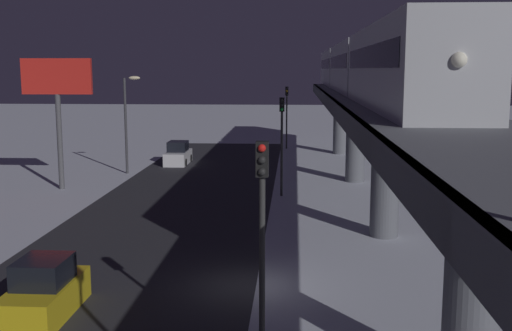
{
  "coord_description": "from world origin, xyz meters",
  "views": [
    {
      "loc": [
        -1.81,
        22.56,
        8.21
      ],
      "look_at": [
        0.88,
        -20.51,
        1.44
      ],
      "focal_mm": 43.36,
      "sensor_mm": 36.0,
      "label": 1
    }
  ],
  "objects_px": {
    "subway_train": "(358,67)",
    "sedan_yellow": "(45,292)",
    "sedan_white": "(178,155)",
    "traffic_light_near": "(262,227)",
    "commercial_billboard": "(57,89)",
    "traffic_light_far": "(287,108)",
    "traffic_light_mid": "(282,132)"
  },
  "relations": [
    {
      "from": "subway_train",
      "to": "traffic_light_near",
      "type": "height_order",
      "value": "subway_train"
    },
    {
      "from": "sedan_yellow",
      "to": "commercial_billboard",
      "type": "bearing_deg",
      "value": -70.49
    },
    {
      "from": "subway_train",
      "to": "sedan_white",
      "type": "relative_size",
      "value": 13.02
    },
    {
      "from": "sedan_white",
      "to": "sedan_yellow",
      "type": "xyz_separation_m",
      "value": [
        -1.8,
        33.49,
        0.01
      ]
    },
    {
      "from": "sedan_yellow",
      "to": "subway_train",
      "type": "bearing_deg",
      "value": -116.39
    },
    {
      "from": "traffic_light_mid",
      "to": "commercial_billboard",
      "type": "height_order",
      "value": "commercial_billboard"
    },
    {
      "from": "sedan_white",
      "to": "traffic_light_mid",
      "type": "bearing_deg",
      "value": 125.05
    },
    {
      "from": "sedan_white",
      "to": "traffic_light_far",
      "type": "xyz_separation_m",
      "value": [
        -9.3,
        -10.86,
        3.41
      ]
    },
    {
      "from": "traffic_light_near",
      "to": "traffic_light_mid",
      "type": "relative_size",
      "value": 1.0
    },
    {
      "from": "traffic_light_near",
      "to": "commercial_billboard",
      "type": "xyz_separation_m",
      "value": [
        15.18,
        -25.57,
        2.63
      ]
    },
    {
      "from": "sedan_yellow",
      "to": "traffic_light_mid",
      "type": "xyz_separation_m",
      "value": [
        -7.5,
        -20.24,
        3.4
      ]
    },
    {
      "from": "subway_train",
      "to": "traffic_light_near",
      "type": "xyz_separation_m",
      "value": [
        5.27,
        29.62,
        -4.16
      ]
    },
    {
      "from": "subway_train",
      "to": "traffic_light_far",
      "type": "distance_m",
      "value": 19.79
    },
    {
      "from": "traffic_light_near",
      "to": "commercial_billboard",
      "type": "relative_size",
      "value": 0.72
    },
    {
      "from": "subway_train",
      "to": "sedan_yellow",
      "type": "relative_size",
      "value": 13.81
    },
    {
      "from": "traffic_light_far",
      "to": "traffic_light_mid",
      "type": "bearing_deg",
      "value": 90.0
    },
    {
      "from": "traffic_light_mid",
      "to": "traffic_light_far",
      "type": "bearing_deg",
      "value": -90.0
    },
    {
      "from": "sedan_white",
      "to": "traffic_light_near",
      "type": "height_order",
      "value": "traffic_light_near"
    },
    {
      "from": "sedan_yellow",
      "to": "commercial_billboard",
      "type": "xyz_separation_m",
      "value": [
        7.68,
        -21.69,
        6.03
      ]
    },
    {
      "from": "traffic_light_near",
      "to": "traffic_light_far",
      "type": "relative_size",
      "value": 1.0
    },
    {
      "from": "subway_train",
      "to": "sedan_yellow",
      "type": "height_order",
      "value": "subway_train"
    },
    {
      "from": "traffic_light_near",
      "to": "sedan_white",
      "type": "bearing_deg",
      "value": -76.03
    },
    {
      "from": "commercial_billboard",
      "to": "subway_train",
      "type": "bearing_deg",
      "value": -168.79
    },
    {
      "from": "sedan_white",
      "to": "traffic_light_far",
      "type": "relative_size",
      "value": 0.67
    },
    {
      "from": "sedan_yellow",
      "to": "traffic_light_mid",
      "type": "distance_m",
      "value": 21.85
    },
    {
      "from": "subway_train",
      "to": "traffic_light_mid",
      "type": "distance_m",
      "value": 8.68
    },
    {
      "from": "sedan_white",
      "to": "traffic_light_near",
      "type": "xyz_separation_m",
      "value": [
        -9.3,
        37.38,
        3.41
      ]
    },
    {
      "from": "sedan_yellow",
      "to": "traffic_light_near",
      "type": "relative_size",
      "value": 0.63
    },
    {
      "from": "traffic_light_mid",
      "to": "commercial_billboard",
      "type": "distance_m",
      "value": 15.48
    },
    {
      "from": "subway_train",
      "to": "sedan_white",
      "type": "bearing_deg",
      "value": -28.01
    },
    {
      "from": "traffic_light_near",
      "to": "commercial_billboard",
      "type": "bearing_deg",
      "value": -59.29
    },
    {
      "from": "traffic_light_near",
      "to": "sedan_yellow",
      "type": "bearing_deg",
      "value": -27.37
    }
  ]
}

